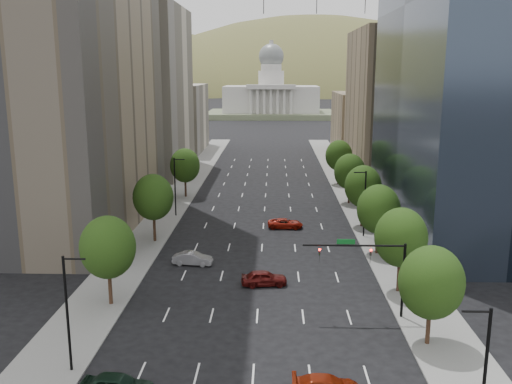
# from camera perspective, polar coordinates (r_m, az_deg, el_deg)

# --- Properties ---
(sidewalk_left) EXTENTS (6.00, 200.00, 0.15)m
(sidewalk_left) POSITION_cam_1_polar(r_m,az_deg,el_deg) (81.94, -10.16, -3.29)
(sidewalk_left) COLOR slate
(sidewalk_left) RESTS_ON ground
(sidewalk_right) EXTENTS (6.00, 200.00, 0.15)m
(sidewalk_right) POSITION_cam_1_polar(r_m,az_deg,el_deg) (81.41, 11.76, -3.46)
(sidewalk_right) COLOR slate
(sidewalk_right) RESTS_ON ground
(midrise_cream_left) EXTENTS (14.00, 30.00, 35.00)m
(midrise_cream_left) POSITION_cam_1_polar(r_m,az_deg,el_deg) (123.09, -10.72, 10.10)
(midrise_cream_left) COLOR beige
(midrise_cream_left) RESTS_ON ground
(filler_left) EXTENTS (14.00, 26.00, 18.00)m
(filler_left) POSITION_cam_1_polar(r_m,az_deg,el_deg) (155.94, -7.99, 7.50)
(filler_left) COLOR beige
(filler_left) RESTS_ON ground
(tower_glass_right) EXTENTS (16.00, 38.00, 60.00)m
(tower_glass_right) POSITION_cam_1_polar(r_m,az_deg,el_deg) (79.49, 20.85, 17.44)
(tower_glass_right) COLOR black
(tower_glass_right) RESTS_ON ground
(parking_tan_right) EXTENTS (14.00, 30.00, 30.00)m
(parking_tan_right) POSITION_cam_1_polar(r_m,az_deg,el_deg) (119.70, 13.36, 8.73)
(parking_tan_right) COLOR #8C7759
(parking_tan_right) RESTS_ON ground
(filler_right) EXTENTS (14.00, 26.00, 16.00)m
(filler_right) POSITION_cam_1_polar(r_m,az_deg,el_deg) (152.63, 10.80, 6.92)
(filler_right) COLOR #8C7759
(filler_right) RESTS_ON ground
(tree_right_0) EXTENTS (5.20, 5.20, 8.39)m
(tree_right_0) POSITION_cam_1_polar(r_m,az_deg,el_deg) (46.99, 17.48, -8.81)
(tree_right_0) COLOR #382316
(tree_right_0) RESTS_ON ground
(tree_right_1) EXTENTS (5.20, 5.20, 8.75)m
(tree_right_1) POSITION_cam_1_polar(r_m,az_deg,el_deg) (56.96, 14.58, -4.52)
(tree_right_1) COLOR #382316
(tree_right_1) RESTS_ON ground
(tree_right_2) EXTENTS (5.20, 5.20, 8.61)m
(tree_right_2) POSITION_cam_1_polar(r_m,az_deg,el_deg) (68.33, 12.41, -1.73)
(tree_right_2) COLOR #382316
(tree_right_2) RESTS_ON ground
(tree_right_3) EXTENTS (5.20, 5.20, 8.89)m
(tree_right_3) POSITION_cam_1_polar(r_m,az_deg,el_deg) (79.80, 10.88, 0.56)
(tree_right_3) COLOR #382316
(tree_right_3) RESTS_ON ground
(tree_right_4) EXTENTS (5.20, 5.20, 8.46)m
(tree_right_4) POSITION_cam_1_polar(r_m,az_deg,el_deg) (93.48, 9.56, 2.06)
(tree_right_4) COLOR #382316
(tree_right_4) RESTS_ON ground
(tree_right_5) EXTENTS (5.20, 5.20, 8.75)m
(tree_right_5) POSITION_cam_1_polar(r_m,az_deg,el_deg) (109.09, 8.46, 3.71)
(tree_right_5) COLOR #382316
(tree_right_5) RESTS_ON ground
(tree_left_0) EXTENTS (5.20, 5.20, 8.75)m
(tree_left_0) POSITION_cam_1_polar(r_m,az_deg,el_deg) (53.98, -14.90, -5.48)
(tree_left_0) COLOR #382316
(tree_left_0) RESTS_ON ground
(tree_left_1) EXTENTS (5.20, 5.20, 8.97)m
(tree_left_1) POSITION_cam_1_polar(r_m,az_deg,el_deg) (72.61, -10.46, -0.53)
(tree_left_1) COLOR #382316
(tree_left_1) RESTS_ON ground
(tree_left_2) EXTENTS (5.20, 5.20, 8.68)m
(tree_left_2) POSITION_cam_1_polar(r_m,az_deg,el_deg) (97.74, -7.27, 2.71)
(tree_left_2) COLOR #382316
(tree_left_2) RESTS_ON ground
(streetlight_rs) EXTENTS (1.70, 0.20, 9.00)m
(streetlight_rs) POSITION_cam_1_polar(r_m,az_deg,el_deg) (35.86, 22.22, -17.04)
(streetlight_rs) COLOR black
(streetlight_rs) RESTS_ON ground
(streetlight_rn) EXTENTS (1.70, 0.20, 9.00)m
(streetlight_rn) POSITION_cam_1_polar(r_m,az_deg,el_deg) (75.11, 11.01, -0.99)
(streetlight_rn) COLOR black
(streetlight_rn) RESTS_ON ground
(streetlight_ls) EXTENTS (1.70, 0.20, 9.00)m
(streetlight_ls) POSITION_cam_1_polar(r_m,az_deg,el_deg) (43.48, -18.66, -11.42)
(streetlight_ls) COLOR black
(streetlight_ls) RESTS_ON ground
(streetlight_ln) EXTENTS (1.70, 0.20, 9.00)m
(streetlight_ln) POSITION_cam_1_polar(r_m,az_deg,el_deg) (85.20, -8.23, 0.69)
(streetlight_ln) COLOR black
(streetlight_ln) RESTS_ON ground
(traffic_signal) EXTENTS (9.12, 0.40, 7.38)m
(traffic_signal) POSITION_cam_1_polar(r_m,az_deg,el_deg) (50.85, 12.17, -7.13)
(traffic_signal) COLOR black
(traffic_signal) RESTS_ON ground
(capitol) EXTENTS (60.00, 40.00, 35.20)m
(capitol) POSITION_cam_1_polar(r_m,az_deg,el_deg) (267.19, 1.55, 9.50)
(capitol) COLOR #596647
(capitol) RESTS_ON ground
(foothills) EXTENTS (720.00, 413.00, 263.00)m
(foothills) POSITION_cam_1_polar(r_m,az_deg,el_deg) (620.32, 4.93, 6.80)
(foothills) COLOR olive
(foothills) RESTS_ON ground
(car_maroon) EXTENTS (4.94, 2.47, 1.62)m
(car_maroon) POSITION_cam_1_polar(r_m,az_deg,el_deg) (58.49, 0.83, -8.78)
(car_maroon) COLOR #450D0B
(car_maroon) RESTS_ON ground
(car_silver) EXTENTS (4.69, 2.05, 1.50)m
(car_silver) POSITION_cam_1_polar(r_m,az_deg,el_deg) (64.82, -6.48, -6.76)
(car_silver) COLOR gray
(car_silver) RESTS_ON ground
(car_red_far) EXTENTS (4.97, 2.31, 1.38)m
(car_red_far) POSITION_cam_1_polar(r_m,az_deg,el_deg) (79.05, 3.01, -3.22)
(car_red_far) COLOR maroon
(car_red_far) RESTS_ON ground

